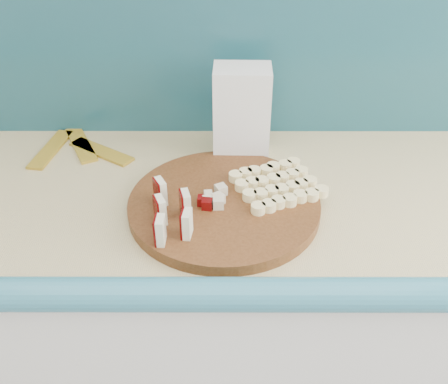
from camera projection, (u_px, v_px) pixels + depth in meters
name	position (u px, v px, depth m)	size (l,w,h in m)	color
kitchen_counter	(244.00, 329.00, 1.35)	(2.20, 0.63, 0.91)	white
backsplash	(247.00, 35.00, 1.17)	(2.20, 0.02, 0.50)	teal
cutting_board	(224.00, 205.00, 1.02)	(0.39, 0.39, 0.02)	#41230E
apple_wedges	(170.00, 212.00, 0.94)	(0.09, 0.16, 0.05)	beige
apple_chunks	(213.00, 199.00, 1.00)	(0.06, 0.06, 0.02)	beige
banana_slices	(277.00, 184.00, 1.05)	(0.20, 0.19, 0.02)	#FBE699
flour_bag	(242.00, 113.00, 1.15)	(0.13, 0.09, 0.22)	silver
banana_peel	(78.00, 148.00, 1.23)	(0.25, 0.21, 0.01)	gold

